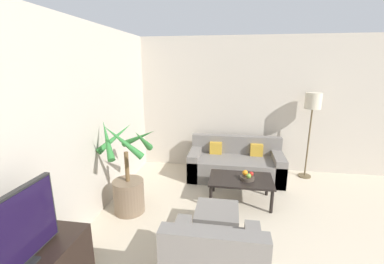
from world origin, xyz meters
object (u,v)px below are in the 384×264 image
object	(u,v)px
orange_fruit	(245,173)
ottoman	(217,221)
apple_red	(251,174)
floor_lamp	(313,107)
fruit_bowl	(247,178)
coffee_table	(241,181)
television	(9,238)
potted_palm	(128,183)
sofa_loveseat	(235,164)
apple_green	(249,176)

from	to	relation	value
orange_fruit	ottoman	distance (m)	1.04
apple_red	floor_lamp	bearing A→B (deg)	45.67
fruit_bowl	floor_lamp	bearing A→B (deg)	44.94
coffee_table	ottoman	world-z (taller)	coffee_table
television	ottoman	size ratio (longest dim) A/B	1.79
potted_palm	coffee_table	bearing A→B (deg)	18.68
potted_palm	sofa_loveseat	size ratio (longest dim) A/B	0.80
floor_lamp	coffee_table	distance (m)	2.03
potted_palm	ottoman	size ratio (longest dim) A/B	2.62
television	floor_lamp	size ratio (longest dim) A/B	0.59
television	potted_palm	world-z (taller)	potted_palm
potted_palm	coffee_table	xyz separation A→B (m)	(1.65, 0.56, -0.12)
apple_red	ottoman	world-z (taller)	apple_red
apple_red	television	bearing A→B (deg)	-129.29
apple_green	potted_palm	bearing A→B (deg)	-164.98
potted_palm	orange_fruit	size ratio (longest dim) A/B	16.54
apple_red	apple_green	xyz separation A→B (m)	(-0.04, -0.09, 0.00)
apple_green	floor_lamp	bearing A→B (deg)	46.76
apple_red	coffee_table	bearing A→B (deg)	-177.50
potted_palm	fruit_bowl	distance (m)	1.83
sofa_loveseat	apple_green	bearing A→B (deg)	-79.44
fruit_bowl	apple_green	world-z (taller)	apple_green
floor_lamp	orange_fruit	distance (m)	1.90
potted_palm	fruit_bowl	world-z (taller)	potted_palm
coffee_table	apple_green	distance (m)	0.20
sofa_loveseat	apple_red	distance (m)	0.97
sofa_loveseat	television	bearing A→B (deg)	-117.57
fruit_bowl	apple_red	distance (m)	0.09
orange_fruit	ottoman	xyz separation A→B (m)	(-0.38, -0.92, -0.31)
sofa_loveseat	fruit_bowl	size ratio (longest dim) A/B	8.13
sofa_loveseat	fruit_bowl	bearing A→B (deg)	-79.64
coffee_table	orange_fruit	xyz separation A→B (m)	(0.06, 0.02, 0.14)
floor_lamp	apple_green	bearing A→B (deg)	-133.24
apple_green	ottoman	xyz separation A→B (m)	(-0.43, -0.81, -0.31)
sofa_loveseat	apple_green	size ratio (longest dim) A/B	23.07
sofa_loveseat	floor_lamp	bearing A→B (deg)	10.02
television	coffee_table	world-z (taller)	television
coffee_table	apple_red	size ratio (longest dim) A/B	14.13
coffee_table	television	bearing A→B (deg)	-127.06
television	apple_green	distance (m)	3.03
floor_lamp	orange_fruit	world-z (taller)	floor_lamp
sofa_loveseat	orange_fruit	distance (m)	0.94
sofa_loveseat	apple_red	world-z (taller)	sofa_loveseat
coffee_table	orange_fruit	bearing A→B (deg)	17.19
apple_red	apple_green	size ratio (longest dim) A/B	0.92
apple_green	ottoman	world-z (taller)	apple_green
coffee_table	orange_fruit	distance (m)	0.16
coffee_table	apple_green	xyz separation A→B (m)	(0.11, -0.08, 0.14)
television	potted_palm	xyz separation A→B (m)	(0.16, 1.84, -0.42)
television	fruit_bowl	xyz separation A→B (m)	(1.91, 2.37, -0.46)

